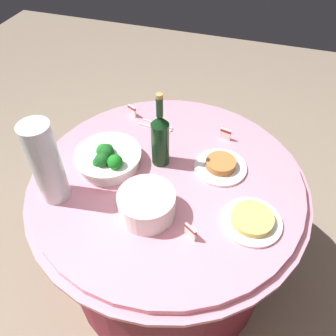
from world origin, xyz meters
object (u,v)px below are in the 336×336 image
object	(u,v)px
plate_stack	(147,204)
broccoli_bowl	(108,158)
wine_bottle	(160,138)
decorative_fruit_vase	(47,167)
label_placard_mid	(190,231)
label_placard_rear	(226,134)
food_plate_noodles	(252,220)
label_placard_front	(132,110)
food_plate_peanuts	(220,165)
serving_tongs	(157,126)

from	to	relation	value
plate_stack	broccoli_bowl	bearing A→B (deg)	-37.73
wine_bottle	decorative_fruit_vase	distance (m)	0.44
label_placard_mid	plate_stack	bearing A→B (deg)	-16.00
plate_stack	label_placard_rear	distance (m)	0.54
food_plate_noodles	label_placard_front	size ratio (longest dim) A/B	4.00
label_placard_rear	label_placard_front	bearing A→B (deg)	-4.46
broccoli_bowl	food_plate_peanuts	distance (m)	0.47
broccoli_bowl	serving_tongs	distance (m)	0.33
label_placard_front	label_placard_mid	xyz separation A→B (m)	(-0.46, 0.59, 0.00)
broccoli_bowl	food_plate_peanuts	world-z (taller)	broccoli_bowl
food_plate_noodles	label_placard_rear	size ratio (longest dim) A/B	4.00
broccoli_bowl	label_placard_mid	size ratio (longest dim) A/B	5.09
label_placard_mid	label_placard_rear	distance (m)	0.56
plate_stack	wine_bottle	distance (m)	0.29
wine_bottle	plate_stack	bearing A→B (deg)	98.27
decorative_fruit_vase	label_placard_front	bearing A→B (deg)	-98.90
label_placard_front	food_plate_noodles	bearing A→B (deg)	144.26
serving_tongs	food_plate_noodles	distance (m)	0.66
decorative_fruit_vase	label_placard_mid	size ratio (longest dim) A/B	6.18
broccoli_bowl	wine_bottle	size ratio (longest dim) A/B	0.83
plate_stack	food_plate_noodles	size ratio (longest dim) A/B	0.95
wine_bottle	food_plate_peanuts	bearing A→B (deg)	-171.61
plate_stack	decorative_fruit_vase	xyz separation A→B (m)	(0.37, 0.02, 0.10)
serving_tongs	label_placard_front	bearing A→B (deg)	-18.51
wine_bottle	label_placard_front	bearing A→B (deg)	-48.32
decorative_fruit_vase	label_placard_rear	xyz separation A→B (m)	(-0.56, -0.53, -0.12)
label_placard_mid	serving_tongs	bearing A→B (deg)	-60.47
label_placard_rear	decorative_fruit_vase	bearing A→B (deg)	43.32
food_plate_peanuts	label_placard_mid	world-z (taller)	label_placard_mid
wine_bottle	label_placard_mid	distance (m)	0.40
label_placard_front	plate_stack	bearing A→B (deg)	117.13
food_plate_noodles	label_placard_front	distance (m)	0.80
food_plate_peanuts	label_placard_front	distance (m)	0.54
label_placard_rear	plate_stack	bearing A→B (deg)	69.04
wine_bottle	label_placard_front	world-z (taller)	wine_bottle
label_placard_mid	label_placard_rear	xyz separation A→B (m)	(-0.02, -0.56, 0.00)
wine_bottle	label_placard_rear	xyz separation A→B (m)	(-0.23, -0.23, -0.10)
decorative_fruit_vase	plate_stack	bearing A→B (deg)	-176.48
label_placard_front	broccoli_bowl	bearing A→B (deg)	95.95
broccoli_bowl	serving_tongs	xyz separation A→B (m)	(-0.11, -0.31, -0.04)
food_plate_peanuts	label_placard_mid	xyz separation A→B (m)	(0.03, 0.36, 0.01)
wine_bottle	label_placard_front	distance (m)	0.37
plate_stack	decorative_fruit_vase	world-z (taller)	decorative_fruit_vase
plate_stack	decorative_fruit_vase	bearing A→B (deg)	3.52
label_placard_mid	wine_bottle	bearing A→B (deg)	-56.25
plate_stack	serving_tongs	world-z (taller)	plate_stack
broccoli_bowl	decorative_fruit_vase	bearing A→B (deg)	58.97
label_placard_mid	label_placard_rear	world-z (taller)	same
serving_tongs	label_placard_front	size ratio (longest dim) A/B	3.05
decorative_fruit_vase	broccoli_bowl	bearing A→B (deg)	-121.03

